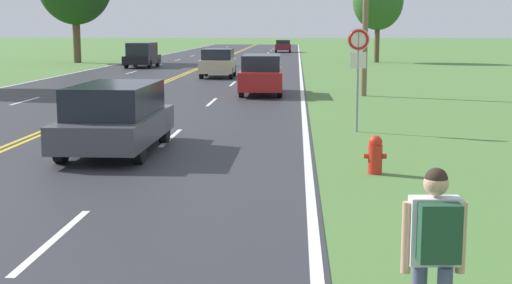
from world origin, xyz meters
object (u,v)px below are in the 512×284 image
tree_behind_sign (378,1)px  fire_hydrant (375,154)px  hitchhiker_person (435,242)px  car_black_van_distant (142,55)px  car_red_van_mid_far (262,74)px  car_champagne_suv_receding (218,62)px  traffic_sign (358,54)px  car_dark_grey_van_approaching (116,116)px  car_maroon_sedan_horizon (283,46)px

tree_behind_sign → fire_hydrant: bearing=-96.3°
hitchhiker_person → car_black_van_distant: 46.45m
car_red_van_mid_far → car_black_van_distant: (-9.59, 20.29, 0.03)m
car_black_van_distant → car_champagne_suv_receding: bearing=-144.5°
car_red_van_mid_far → tree_behind_sign: bearing=163.5°
car_champagne_suv_receding → car_red_van_mid_far: bearing=15.1°
fire_hydrant → car_red_van_mid_far: car_red_van_mid_far is taller
car_champagne_suv_receding → car_black_van_distant: size_ratio=0.97×
car_red_van_mid_far → car_black_van_distant: size_ratio=1.15×
car_red_van_mid_far → fire_hydrant: bearing=9.4°
car_champagne_suv_receding → traffic_sign: bearing=15.0°
car_dark_grey_van_approaching → tree_behind_sign: bearing=166.6°
car_black_van_distant → tree_behind_sign: bearing=-61.5°
hitchhiker_person → car_maroon_sedan_horizon: 77.49m
fire_hydrant → car_dark_grey_van_approaching: size_ratio=0.17×
traffic_sign → car_red_van_mid_far: bearing=106.0°
fire_hydrant → traffic_sign: traffic_sign is taller
tree_behind_sign → car_red_van_mid_far: (-8.07, -29.10, -4.09)m
car_black_van_distant → hitchhiker_person: bearing=-162.6°
fire_hydrant → car_maroon_sedan_horizon: (-3.17, 69.62, 0.37)m
hitchhiker_person → car_red_van_mid_far: size_ratio=0.35×
fire_hydrant → car_champagne_suv_receding: size_ratio=0.19×
fire_hydrant → car_black_van_distant: car_black_van_distant is taller
car_champagne_suv_receding → car_black_van_distant: car_black_van_distant is taller
car_champagne_suv_receding → car_maroon_sedan_horizon: 42.68m
traffic_sign → car_champagne_suv_receding: bearing=106.1°
car_dark_grey_van_approaching → car_black_van_distant: bearing=-168.4°
car_black_van_distant → car_maroon_sedan_horizon: 33.99m
traffic_sign → car_champagne_suv_receding: traffic_sign is taller
car_dark_grey_van_approaching → car_champagne_suv_receding: car_champagne_suv_receding is taller
car_black_van_distant → car_maroon_sedan_horizon: (9.47, 32.65, -0.16)m
traffic_sign → tree_behind_sign: tree_behind_sign is taller
fire_hydrant → car_black_van_distant: (-12.63, 36.97, 0.53)m
tree_behind_sign → car_champagne_suv_receding: 22.16m
hitchhiker_person → car_maroon_sedan_horizon: (-2.82, 77.44, -0.26)m
traffic_sign → hitchhiker_person: bearing=-91.9°
car_black_van_distant → traffic_sign: bearing=-155.8°
car_champagne_suv_receding → car_dark_grey_van_approaching: bearing=-0.2°
hitchhiker_person → car_maroon_sedan_horizon: bearing=-1.6°
hitchhiker_person → tree_behind_sign: tree_behind_sign is taller
hitchhiker_person → car_champagne_suv_receding: bearing=5.6°
hitchhiker_person → tree_behind_sign: size_ratio=0.22×
tree_behind_sign → car_champagne_suv_receding: (-11.09, -18.75, -4.10)m
tree_behind_sign → car_dark_grey_van_approaching: size_ratio=1.63×
fire_hydrant → car_dark_grey_van_approaching: bearing=159.3°
car_red_van_mid_far → car_maroon_sedan_horizon: (-0.12, 52.94, -0.13)m
car_champagne_suv_receding → car_maroon_sedan_horizon: (2.89, 42.58, -0.12)m
tree_behind_sign → car_maroon_sedan_horizon: (-8.20, 23.83, -4.22)m
car_dark_grey_van_approaching → car_maroon_sedan_horizon: (2.50, 67.47, -0.07)m
fire_hydrant → car_red_van_mid_far: bearing=100.3°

